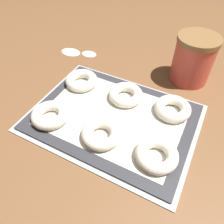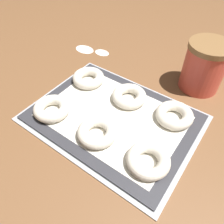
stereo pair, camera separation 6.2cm
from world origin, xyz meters
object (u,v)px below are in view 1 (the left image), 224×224
bagel_back_left (81,80)px  bagel_front_center (101,134)px  baking_tray (112,117)px  bagel_back_center (126,95)px  flour_canister (193,59)px  bagel_front_right (157,155)px  bagel_back_right (173,109)px  bagel_front_left (50,115)px

bagel_back_left → bagel_front_center: bearing=-44.3°
baking_tray → bagel_back_center: bagel_back_center is taller
bagel_back_center → flour_canister: 0.25m
bagel_front_right → bagel_back_right: same height
bagel_back_center → bagel_back_right: bearing=3.4°
flour_canister → bagel_front_right: bearing=-88.1°
bagel_back_left → bagel_back_center: size_ratio=1.00×
bagel_front_left → bagel_front_center: same height
baking_tray → bagel_back_left: bagel_back_left is taller
bagel_front_right → bagel_back_center: bearing=134.4°
bagel_back_center → bagel_front_center: bearing=-87.4°
baking_tray → bagel_back_right: bagel_back_right is taller
bagel_front_center → bagel_front_right: bearing=2.2°
bagel_back_center → bagel_back_right: (0.15, 0.01, 0.00)m
bagel_front_center → bagel_front_right: size_ratio=1.00×
bagel_front_center → flour_canister: 0.40m
baking_tray → flour_canister: (0.15, 0.29, 0.07)m
baking_tray → bagel_back_right: bearing=32.0°
bagel_front_center → flour_canister: bearing=69.6°
bagel_front_left → bagel_front_right: (0.31, 0.01, 0.00)m
bagel_front_right → bagel_back_right: size_ratio=1.00×
bagel_front_right → flour_canister: flour_canister is taller
bagel_front_center → bagel_back_right: 0.22m
bagel_front_center → bagel_back_center: same height
bagel_back_right → bagel_back_center: bearing=-176.6°
bagel_front_right → bagel_back_center: 0.22m
bagel_front_center → bagel_back_right: bearing=51.7°
flour_canister → baking_tray: bearing=-117.3°
bagel_front_left → bagel_back_center: (0.15, 0.17, 0.00)m
baking_tray → bagel_front_center: size_ratio=4.47×
bagel_back_center → flour_canister: flour_canister is taller
flour_canister → bagel_front_left: bearing=-128.1°
bagel_front_center → bagel_back_center: bearing=92.6°
bagel_front_left → bagel_back_right: size_ratio=1.00×
bagel_back_left → bagel_front_left: bearing=-87.8°
bagel_front_center → bagel_back_left: size_ratio=1.00×
bagel_front_left → flour_canister: size_ratio=0.67×
baking_tray → bagel_back_right: (0.15, 0.09, 0.02)m
bagel_front_right → bagel_back_right: (-0.01, 0.17, 0.00)m
baking_tray → bagel_back_center: (0.00, 0.08, 0.02)m
bagel_front_center → flour_canister: size_ratio=0.67×
bagel_back_left → bagel_back_center: bearing=1.4°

